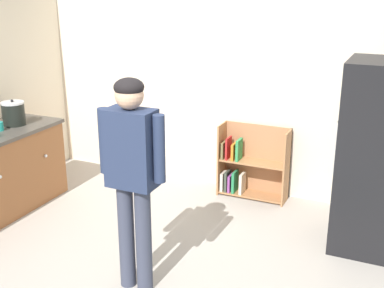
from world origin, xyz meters
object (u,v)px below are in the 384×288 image
Objects in this scene: crock_pot at (13,113)px; teal_cup at (0,126)px; refrigerator at (380,159)px; bookshelf at (249,166)px; standing_person at (132,166)px.

crock_pot reaches higher than teal_cup.
refrigerator reaches higher than bookshelf.
refrigerator is 1.67m from bookshelf.
teal_cup is at bearing -85.19° from crock_pot.
refrigerator is at bearing 11.69° from teal_cup.
standing_person is 6.09× the size of crock_pot.
refrigerator is at bearing 41.48° from standing_person.
bookshelf is 2.80m from teal_cup.
teal_cup is at bearing -148.30° from bookshelf.
refrigerator is 18.74× the size of teal_cup.
standing_person is at bearing -19.12° from teal_cup.
standing_person is at bearing -24.60° from crock_pot.
teal_cup is (-2.33, -1.44, 0.58)m from bookshelf.
bookshelf is 0.48× the size of standing_person.
standing_person reaches higher than bookshelf.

